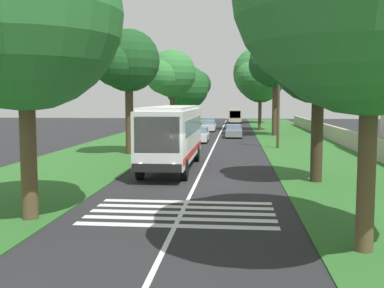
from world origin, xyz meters
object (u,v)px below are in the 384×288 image
Objects in this scene: trailing_car_3 at (209,123)px; roadside_tree_left_2 at (127,63)px; trailing_car_1 at (234,131)px; roadside_tree_right_3 at (259,74)px; roadside_tree_right_1 at (274,63)px; roadside_tree_right_2 at (259,84)px; roadside_tree_left_1 at (20,19)px; roadside_tree_left_3 at (170,75)px; trailing_car_2 at (209,126)px; trailing_minibus_0 at (235,115)px; roadside_tree_right_0 at (316,57)px; roadside_tree_left_4 at (198,85)px; roadside_tree_left_0 at (186,89)px; utility_pole at (279,97)px; coach_bus at (173,133)px; trailing_car_0 at (199,135)px.

roadside_tree_left_2 reaches higher than trailing_car_3.
roadside_tree_right_3 is at bearing -15.12° from trailing_car_1.
roadside_tree_right_2 is (29.23, 0.18, -1.30)m from roadside_tree_right_1.
roadside_tree_left_1 is 1.02× the size of roadside_tree_left_3.
trailing_car_3 is at bearing 3.09° from trailing_car_2.
roadside_tree_left_1 is at bearing 170.60° from roadside_tree_right_2.
trailing_car_3 is at bearing 161.00° from trailing_minibus_0.
roadside_tree_right_0 is (-27.54, -4.11, 5.52)m from trailing_car_1.
roadside_tree_left_4 reaches higher than trailing_car_2.
trailing_minibus_0 is (11.04, -3.80, 0.88)m from trailing_car_3.
roadside_tree_right_0 is 0.83× the size of roadside_tree_right_2.
trailing_car_1 is 1.00× the size of trailing_car_3.
roadside_tree_left_2 is at bearing 179.33° from roadside_tree_left_3.
roadside_tree_left_4 reaches higher than trailing_car_1.
roadside_tree_left_0 is 25.42m from roadside_tree_right_1.
roadside_tree_left_3 is 34.24m from roadside_tree_right_0.
roadside_tree_left_4 is 34.53m from roadside_tree_right_1.
roadside_tree_left_2 is 21.26m from roadside_tree_left_3.
trailing_car_2 is 0.52× the size of utility_pole.
roadside_tree_left_3 reaches higher than roadside_tree_right_0.
roadside_tree_right_1 is 29.26m from roadside_tree_right_2.
roadside_tree_right_3 is (2.10, -6.52, 6.79)m from trailing_car_2.
roadside_tree_right_3 is (7.24, -10.86, 0.38)m from roadside_tree_left_3.
trailing_car_2 is 12.95m from roadside_tree_right_1.
roadside_tree_right_2 reaches higher than roadside_tree_left_3.
trailing_car_1 is at bearing -161.16° from trailing_car_2.
trailing_minibus_0 is 9.91m from roadside_tree_left_0.
utility_pole is (-13.71, 0.61, -3.83)m from roadside_tree_right_1.
roadside_tree_left_2 is at bearing 165.96° from roadside_tree_right_2.
roadside_tree_left_3 is 0.95× the size of roadside_tree_right_2.
roadside_tree_left_3 is at bearing 8.33° from coach_bus.
roadside_tree_right_3 reaches higher than trailing_car_3.
roadside_tree_left_0 is at bearing 17.80° from trailing_car_1.
roadside_tree_left_1 is (-64.37, 7.04, 5.25)m from trailing_minibus_0.
roadside_tree_left_4 is at bearing 9.99° from roadside_tree_right_0.
roadside_tree_right_2 is (3.18, -4.15, 5.35)m from trailing_minibus_0.
roadside_tree_left_4 is at bearing 19.13° from roadside_tree_right_1.
trailing_car_2 is 38.41m from roadside_tree_right_0.
utility_pole is (-46.31, -10.70, -2.48)m from roadside_tree_left_4.
roadside_tree_right_1 is at bearing -179.65° from roadside_tree_right_2.
trailing_minibus_0 is at bearing -9.98° from roadside_tree_left_2.
roadside_tree_left_4 is 1.12× the size of utility_pole.
coach_bus is at bearing 179.46° from trailing_car_0.
roadside_tree_right_1 is at bearing -151.57° from trailing_car_3.
roadside_tree_left_4 is at bearing 46.82° from trailing_minibus_0.
roadside_tree_left_0 is (24.67, 7.92, 5.26)m from trailing_car_1.
roadside_tree_left_0 reaches higher than utility_pole.
roadside_tree_right_3 is at bearing 177.12° from roadside_tree_right_2.
roadside_tree_right_2 is (-3.37, -11.13, 0.06)m from roadside_tree_left_4.
trailing_car_1 is 36.96m from roadside_tree_left_1.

